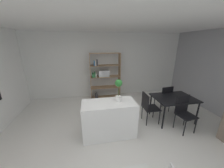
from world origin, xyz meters
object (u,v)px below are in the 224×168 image
potted_plant_on_island (119,88)px  dining_chair_far (165,97)px  kitchen_island (109,119)px  dining_chair_near (184,110)px  dining_table (174,99)px  open_bookshelf (104,75)px  dining_chair_island_side (148,106)px

potted_plant_on_island → dining_chair_far: potted_plant_on_island is taller
kitchen_island → dining_chair_near: (2.03, -0.15, 0.11)m
kitchen_island → dining_chair_near: size_ratio=1.37×
dining_table → dining_chair_near: dining_chair_near is taller
dining_chair_near → dining_table: bearing=82.2°
open_bookshelf → dining_chair_far: bearing=-39.3°
dining_chair_near → dining_chair_island_side: size_ratio=1.05×
potted_plant_on_island → dining_chair_island_side: bearing=15.3°
dining_chair_far → open_bookshelf: bearing=-46.9°
kitchen_island → dining_chair_island_side: 1.27m
potted_plant_on_island → open_bookshelf: 2.30m
potted_plant_on_island → dining_chair_far: 2.07m
dining_table → dining_chair_near: size_ratio=1.23×
dining_chair_near → dining_chair_island_side: 0.93m
dining_chair_island_side → dining_chair_far: bearing=-59.6°
dining_chair_far → dining_chair_island_side: bearing=21.6°
dining_table → dining_chair_island_side: size_ratio=1.29×
potted_plant_on_island → dining_table: size_ratio=0.47×
kitchen_island → dining_chair_island_side: bearing=14.5°
dining_chair_island_side → dining_chair_far: 0.95m
kitchen_island → dining_chair_near: dining_chair_near is taller
open_bookshelf → dining_chair_far: size_ratio=2.05×
open_bookshelf → dining_chair_near: 3.15m
kitchen_island → potted_plant_on_island: potted_plant_on_island is taller
kitchen_island → potted_plant_on_island: 0.83m
potted_plant_on_island → dining_chair_island_side: (0.98, 0.27, -0.70)m
open_bookshelf → dining_chair_far: 2.50m
dining_chair_far → kitchen_island: bearing=13.2°
dining_chair_island_side → open_bookshelf: bearing=29.2°
potted_plant_on_island → open_bookshelf: size_ratio=0.29×
dining_chair_near → dining_chair_island_side: (-0.81, 0.47, -0.03)m
dining_chair_island_side → dining_chair_near: bearing=-118.9°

